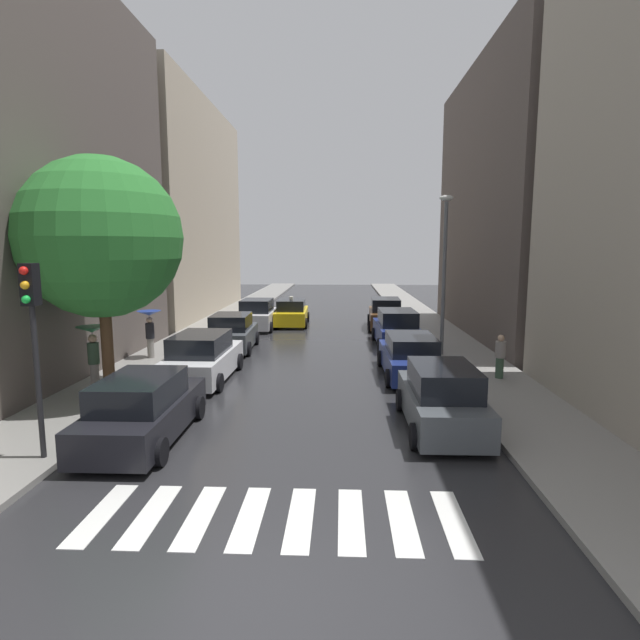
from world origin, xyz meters
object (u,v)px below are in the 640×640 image
object	(u,v)px
pedestrian_foreground	(93,345)
pedestrian_near_tree	(500,356)
parked_car_left_nearest	(143,410)
parked_car_right_second	(410,357)
parked_car_right_nearest	(442,399)
traffic_light_left_corner	(32,318)
parked_car_left_fourth	(257,315)
lamp_post_right	(444,264)
pedestrian_by_kerb	(150,324)
parked_car_right_third	(397,329)
parked_car_left_second	(202,358)
taxi_midroad	(292,313)
parked_car_left_third	(232,333)
street_tree_left	(101,238)
parked_car_right_fourth	(385,314)

from	to	relation	value
pedestrian_foreground	pedestrian_near_tree	bearing A→B (deg)	92.78
parked_car_left_nearest	parked_car_right_second	distance (m)	10.01
parked_car_right_second	pedestrian_foreground	world-z (taller)	pedestrian_foreground
parked_car_right_nearest	traffic_light_left_corner	xyz separation A→B (m)	(-9.27, -2.59, 2.47)
parked_car_left_nearest	parked_car_left_fourth	bearing A→B (deg)	-0.15
pedestrian_near_tree	lamp_post_right	bearing A→B (deg)	-46.93
parked_car_left_fourth	pedestrian_by_kerb	size ratio (longest dim) A/B	2.07
lamp_post_right	parked_car_right_third	bearing A→B (deg)	122.78
parked_car_left_second	parked_car_right_third	xyz separation A→B (m)	(7.74, 6.81, 0.02)
parked_car_right_second	parked_car_left_second	bearing A→B (deg)	95.41
traffic_light_left_corner	lamp_post_right	world-z (taller)	lamp_post_right
parked_car_right_third	pedestrian_foreground	bearing A→B (deg)	127.86
taxi_midroad	traffic_light_left_corner	size ratio (longest dim) A/B	1.03
parked_car_left_second	parked_car_right_second	world-z (taller)	parked_car_left_second
parked_car_left_third	pedestrian_by_kerb	xyz separation A→B (m)	(-2.95, -2.46, 0.80)
parked_car_left_fourth	lamp_post_right	world-z (taller)	lamp_post_right
parked_car_right_nearest	pedestrian_near_tree	size ratio (longest dim) A/B	2.79
traffic_light_left_corner	parked_car_left_second	bearing A→B (deg)	77.76
parked_car_right_third	pedestrian_foreground	xyz separation A→B (m)	(-10.76, -8.77, 0.83)
parked_car_left_third	traffic_light_left_corner	xyz separation A→B (m)	(-1.48, -12.72, 2.48)
parked_car_left_fourth	street_tree_left	bearing A→B (deg)	170.71
parked_car_right_third	parked_car_left_fourth	bearing A→B (deg)	56.35
parked_car_right_second	pedestrian_foreground	xyz separation A→B (m)	(-10.62, -2.80, 0.92)
parked_car_right_second	parked_car_right_third	bearing A→B (deg)	-2.32
parked_car_left_fourth	pedestrian_near_tree	distance (m)	15.66
parked_car_right_third	traffic_light_left_corner	bearing A→B (deg)	145.23
lamp_post_right	parked_car_left_fourth	bearing A→B (deg)	141.41
parked_car_left_fourth	traffic_light_left_corner	bearing A→B (deg)	175.24
pedestrian_near_tree	traffic_light_left_corner	distance (m)	14.56
parked_car_right_fourth	pedestrian_near_tree	size ratio (longest dim) A/B	2.93
parked_car_left_second	taxi_midroad	world-z (taller)	taxi_midroad
parked_car_right_third	parked_car_right_nearest	bearing A→B (deg)	178.42
parked_car_left_third	parked_car_right_nearest	world-z (taller)	parked_car_right_nearest
parked_car_right_nearest	parked_car_left_third	bearing A→B (deg)	37.23
parked_car_right_nearest	parked_car_left_second	bearing A→B (deg)	58.23
parked_car_left_nearest	parked_car_right_third	xyz separation A→B (m)	(7.63, 12.61, 0.05)
pedestrian_foreground	street_tree_left	distance (m)	3.51
taxi_midroad	pedestrian_by_kerb	bearing A→B (deg)	152.89
lamp_post_right	pedestrian_foreground	bearing A→B (deg)	-153.65
traffic_light_left_corner	parked_car_left_fourth	bearing A→B (deg)	85.06
street_tree_left	traffic_light_left_corner	size ratio (longest dim) A/B	1.71
parked_car_left_third	traffic_light_left_corner	size ratio (longest dim) A/B	0.97
parked_car_left_third	parked_car_left_fourth	xyz separation A→B (m)	(0.16, 6.24, 0.03)
pedestrian_foreground	traffic_light_left_corner	xyz separation A→B (m)	(1.44, -5.33, 1.62)
parked_car_right_second	pedestrian_near_tree	bearing A→B (deg)	-103.07
pedestrian_by_kerb	pedestrian_near_tree	bearing A→B (deg)	-146.40
parked_car_right_nearest	street_tree_left	bearing A→B (deg)	77.08
pedestrian_near_tree	street_tree_left	world-z (taller)	street_tree_left
pedestrian_near_tree	parked_car_left_second	bearing A→B (deg)	26.45
pedestrian_by_kerb	parked_car_left_second	bearing A→B (deg)	-179.19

